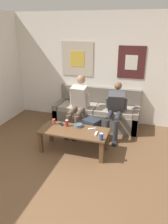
# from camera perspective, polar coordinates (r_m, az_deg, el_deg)

# --- Properties ---
(ground_plane) EXTENTS (18.00, 18.00, 0.00)m
(ground_plane) POSITION_cam_1_polar(r_m,az_deg,el_deg) (3.34, -12.55, -21.38)
(ground_plane) COLOR brown
(wall_back) EXTENTS (10.00, 0.07, 2.55)m
(wall_back) POSITION_cam_1_polar(r_m,az_deg,el_deg) (5.34, 2.34, 11.28)
(wall_back) COLOR white
(wall_back) RESTS_ON ground_plane
(couch) EXTENTS (1.97, 0.74, 0.85)m
(couch) POSITION_cam_1_polar(r_m,az_deg,el_deg) (5.23, 3.36, -0.31)
(couch) COLOR #70665B
(couch) RESTS_ON ground_plane
(coffee_table) EXTENTS (1.28, 0.57, 0.44)m
(coffee_table) POSITION_cam_1_polar(r_m,az_deg,el_deg) (4.11, -2.66, -5.65)
(coffee_table) COLOR brown
(coffee_table) RESTS_ON ground_plane
(person_seated_adult) EXTENTS (0.47, 0.87, 1.22)m
(person_seated_adult) POSITION_cam_1_polar(r_m,az_deg,el_deg) (4.84, -1.50, 2.56)
(person_seated_adult) COLOR brown
(person_seated_adult) RESTS_ON ground_plane
(person_seated_teen) EXTENTS (0.47, 0.90, 1.11)m
(person_seated_teen) POSITION_cam_1_polar(r_m,az_deg,el_deg) (4.69, 8.12, 0.95)
(person_seated_teen) COLOR #2D2D33
(person_seated_teen) RESTS_ON ground_plane
(backpack) EXTENTS (0.39, 0.39, 0.43)m
(backpack) POSITION_cam_1_polar(r_m,az_deg,el_deg) (4.62, 1.90, -4.54)
(backpack) COLOR #282D38
(backpack) RESTS_ON ground_plane
(ceramic_bowl) EXTENTS (0.15, 0.15, 0.06)m
(ceramic_bowl) POSITION_cam_1_polar(r_m,az_deg,el_deg) (4.18, -1.40, -3.47)
(ceramic_bowl) COLOR #475B75
(ceramic_bowl) RESTS_ON coffee_table
(pillar_candle) EXTENTS (0.06, 0.06, 0.12)m
(pillar_candle) POSITION_cam_1_polar(r_m,az_deg,el_deg) (4.32, -7.89, -2.49)
(pillar_candle) COLOR #B24C42
(pillar_candle) RESTS_ON coffee_table
(drink_can_blue) EXTENTS (0.07, 0.07, 0.12)m
(drink_can_blue) POSITION_cam_1_polar(r_m,az_deg,el_deg) (3.72, 4.54, -6.46)
(drink_can_blue) COLOR #28479E
(drink_can_blue) RESTS_ON coffee_table
(drink_can_red) EXTENTS (0.07, 0.07, 0.12)m
(drink_can_red) POSITION_cam_1_polar(r_m,az_deg,el_deg) (4.21, -4.52, -2.90)
(drink_can_red) COLOR maroon
(drink_can_red) RESTS_ON coffee_table
(game_controller_near_left) EXTENTS (0.04, 0.15, 0.03)m
(game_controller_near_left) POSITION_cam_1_polar(r_m,az_deg,el_deg) (3.92, 3.17, -5.65)
(game_controller_near_left) COLOR white
(game_controller_near_left) RESTS_ON coffee_table
(game_controller_near_right) EXTENTS (0.14, 0.10, 0.03)m
(game_controller_near_right) POSITION_cam_1_polar(r_m,az_deg,el_deg) (4.09, 2.10, -4.40)
(game_controller_near_right) COLOR white
(game_controller_near_right) RESTS_ON coffee_table
(cell_phone) EXTENTS (0.14, 0.14, 0.01)m
(cell_phone) POSITION_cam_1_polar(r_m,az_deg,el_deg) (4.31, -5.90, -3.17)
(cell_phone) COLOR black
(cell_phone) RESTS_ON coffee_table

